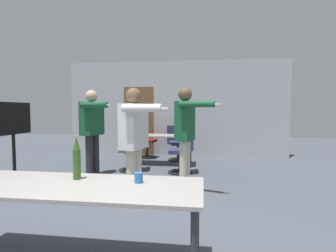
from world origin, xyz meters
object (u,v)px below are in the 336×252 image
person_right_polo (93,125)px  office_chair_far_right (145,142)px  tv_screen (13,135)px  beer_bottle (77,159)px  office_chair_side_rolled (134,151)px  person_center_tall (135,135)px  office_chair_mid_tucked (183,153)px  person_near_casual (186,128)px  office_chair_far_left (177,144)px  drink_cup (139,178)px

person_right_polo → office_chair_far_right: (0.58, 2.19, -0.60)m
tv_screen → beer_bottle: 3.28m
person_right_polo → office_chair_side_rolled: bearing=145.3°
office_chair_far_right → person_center_tall: bearing=19.4°
beer_bottle → office_chair_mid_tucked: bearing=78.3°
person_near_casual → person_right_polo: size_ratio=0.99×
tv_screen → person_right_polo: person_right_polo is taller
person_right_polo → office_chair_mid_tucked: size_ratio=1.88×
office_chair_far_right → office_chair_far_left: size_ratio=1.02×
person_right_polo → office_chair_far_right: 2.35m
office_chair_far_right → office_chair_far_left: (0.94, -0.19, -0.02)m
person_right_polo → drink_cup: size_ratio=19.83×
tv_screen → person_center_tall: 2.69m
tv_screen → person_center_tall: bearing=-108.0°
office_chair_far_left → person_near_casual: bearing=73.3°
tv_screen → office_chair_far_left: (2.81, 2.62, -0.46)m
drink_cup → office_chair_mid_tucked: bearing=88.0°
person_center_tall → office_chair_mid_tucked: person_center_tall is taller
tv_screen → office_chair_far_right: 3.41m
person_near_casual → office_chair_far_left: person_near_casual is taller
office_chair_mid_tucked → office_chair_side_rolled: bearing=84.2°
office_chair_side_rolled → office_chair_far_left: office_chair_side_rolled is taller
office_chair_side_rolled → drink_cup: office_chair_side_rolled is taller
person_near_casual → beer_bottle: 2.38m
office_chair_mid_tucked → beer_bottle: 3.49m
tv_screen → office_chair_far_left: 3.87m
drink_cup → office_chair_side_rolled: bearing=105.9°
person_near_casual → person_center_tall: 1.07m
office_chair_mid_tucked → office_chair_far_left: bearing=8.6°
office_chair_far_left → office_chair_mid_tucked: bearing=75.4°
person_near_casual → beer_bottle: person_near_casual is taller
office_chair_far_right → drink_cup: size_ratio=10.72×
office_chair_far_left → beer_bottle: 4.90m
person_center_tall → office_chair_far_left: bearing=-169.8°
tv_screen → office_chair_far_right: bearing=-33.6°
person_right_polo → office_chair_far_right: bearing=-179.8°
office_chair_mid_tucked → drink_cup: 3.45m
office_chair_far_left → drink_cup: size_ratio=10.48×
tv_screen → beer_bottle: tv_screen is taller
person_right_polo → office_chair_mid_tucked: (1.81, 0.53, -0.62)m
person_near_casual → drink_cup: bearing=10.9°
person_center_tall → office_chair_far_left: size_ratio=1.80×
tv_screen → office_chair_far_right: (1.87, 2.81, -0.45)m
person_right_polo → beer_bottle: 3.07m
drink_cup → office_chair_far_right: bearing=102.3°
office_chair_far_right → office_chair_side_rolled: (0.12, -1.60, -0.01)m
office_chair_far_right → office_chair_side_rolled: 1.60m
office_chair_far_left → beer_bottle: beer_bottle is taller
person_near_casual → office_chair_far_right: size_ratio=1.83×
office_chair_far_right → office_chair_mid_tucked: bearing=45.3°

